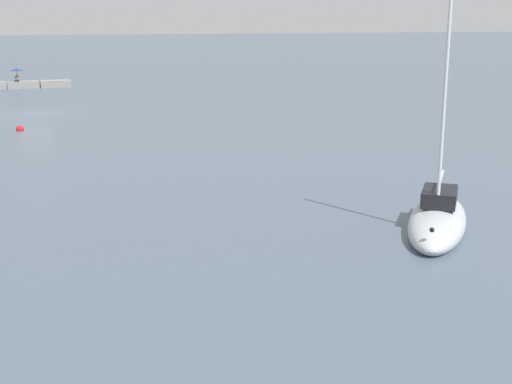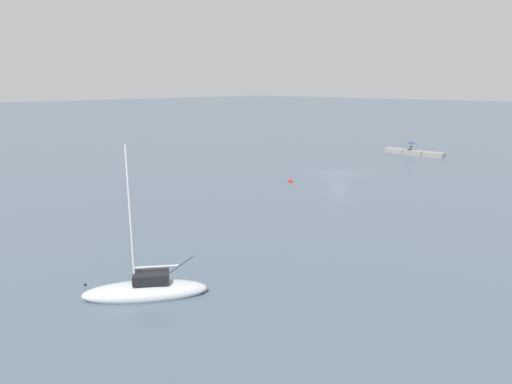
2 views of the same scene
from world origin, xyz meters
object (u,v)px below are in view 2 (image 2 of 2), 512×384
object	(u,v)px
person_seated_grey_left	(411,148)
mooring_buoy_near	(290,181)
umbrella_open_navy	(412,143)
sailboat_grey_mid	(146,290)

from	to	relation	value
person_seated_grey_left	mooring_buoy_near	xyz separation A→B (m)	(0.69, 27.53, -0.84)
umbrella_open_navy	sailboat_grey_mid	size ratio (longest dim) A/B	0.16
sailboat_grey_mid	umbrella_open_navy	bearing A→B (deg)	-40.48
umbrella_open_navy	sailboat_grey_mid	world-z (taller)	sailboat_grey_mid
person_seated_grey_left	umbrella_open_navy	size ratio (longest dim) A/B	0.57
person_seated_grey_left	sailboat_grey_mid	xyz separation A→B (m)	(-11.19, 53.34, -0.62)
person_seated_grey_left	umbrella_open_navy	xyz separation A→B (m)	(-0.02, -0.10, 0.85)
umbrella_open_navy	person_seated_grey_left	bearing A→B (deg)	80.58
person_seated_grey_left	umbrella_open_navy	distance (m)	0.86
umbrella_open_navy	mooring_buoy_near	world-z (taller)	umbrella_open_navy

